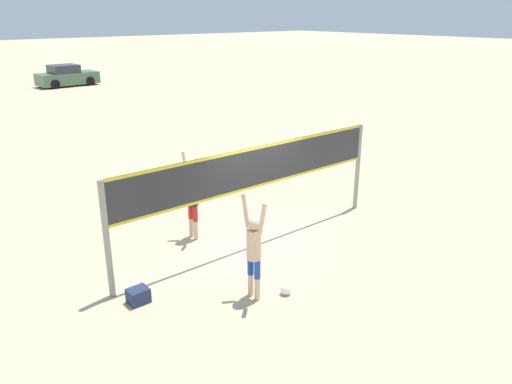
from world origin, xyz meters
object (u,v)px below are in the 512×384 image
object	(u,v)px
gear_bag	(138,296)
parked_car_near	(67,76)
volleyball	(286,289)
volleyball_net	(256,176)
player_blocker	(192,195)
player_spiker	(254,247)

from	to	relation	value
gear_bag	parked_car_near	size ratio (longest dim) A/B	0.09
volleyball	gear_bag	size ratio (longest dim) A/B	0.55
volleyball_net	volleyball	size ratio (longest dim) A/B	34.75
player_blocker	parked_car_near	distance (m)	29.12
player_blocker	gear_bag	xyz separation A→B (m)	(-2.38, -1.75, -0.96)
volleyball_net	player_spiker	size ratio (longest dim) A/B	3.59
volleyball_net	volleyball	bearing A→B (deg)	-115.41
volleyball	gear_bag	bearing A→B (deg)	146.08
volleyball_net	player_blocker	distance (m)	1.65
player_spiker	volleyball	size ratio (longest dim) A/B	9.68
volleyball_net	volleyball	xyz separation A→B (m)	(-1.00, -2.10, -1.57)
player_blocker	volleyball	size ratio (longest dim) A/B	9.95
volleyball_net	parked_car_near	size ratio (longest dim) A/B	1.71
gear_bag	player_spiker	bearing A→B (deg)	-35.07
volleyball	gear_bag	world-z (taller)	gear_bag
player_spiker	player_blocker	xyz separation A→B (m)	(0.59, 3.01, 0.03)
volleyball_net	player_blocker	bearing A→B (deg)	128.05
gear_bag	parked_car_near	world-z (taller)	parked_car_near
player_spiker	volleyball	bearing A→B (deg)	-119.90
player_spiker	parked_car_near	distance (m)	32.18
player_spiker	gear_bag	bearing A→B (deg)	54.93
gear_bag	volleyball_net	bearing A→B (deg)	9.08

